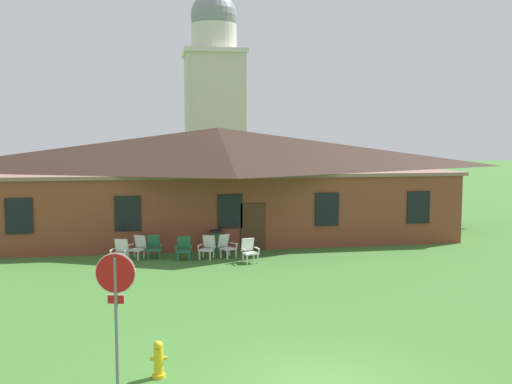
# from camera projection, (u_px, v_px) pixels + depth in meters

# --- Properties ---
(brick_building) EXTENTS (22.88, 10.40, 5.48)m
(brick_building) POSITION_uv_depth(u_px,v_px,m) (218.00, 180.00, 30.71)
(brick_building) COLOR brown
(brick_building) RESTS_ON ground
(dome_tower) EXTENTS (5.18, 5.18, 17.85)m
(dome_tower) POSITION_uv_depth(u_px,v_px,m) (214.00, 100.00, 49.89)
(dome_tower) COLOR beige
(dome_tower) RESTS_ON ground
(stop_sign) EXTENTS (0.79, 0.22, 2.81)m
(stop_sign) POSITION_uv_depth(u_px,v_px,m) (116.00, 294.00, 11.49)
(stop_sign) COLOR slate
(stop_sign) RESTS_ON ground
(lawn_chair_by_porch) EXTENTS (0.73, 0.78, 0.96)m
(lawn_chair_by_porch) POSITION_uv_depth(u_px,v_px,m) (120.00, 251.00, 23.46)
(lawn_chair_by_porch) COLOR silver
(lawn_chair_by_porch) RESTS_ON ground
(lawn_chair_near_door) EXTENTS (0.84, 0.87, 0.96)m
(lawn_chair_near_door) POSITION_uv_depth(u_px,v_px,m) (138.00, 247.00, 24.38)
(lawn_chair_near_door) COLOR white
(lawn_chair_near_door) RESTS_ON ground
(lawn_chair_left_end) EXTENTS (0.66, 0.69, 0.96)m
(lawn_chair_left_end) POSITION_uv_depth(u_px,v_px,m) (154.00, 246.00, 24.46)
(lawn_chair_left_end) COLOR #28704C
(lawn_chair_left_end) RESTS_ON ground
(lawn_chair_middle) EXTENTS (0.68, 0.72, 0.96)m
(lawn_chair_middle) POSITION_uv_depth(u_px,v_px,m) (184.00, 248.00, 24.14)
(lawn_chair_middle) COLOR #28704C
(lawn_chair_middle) RESTS_ON ground
(lawn_chair_right_end) EXTENTS (0.80, 0.84, 0.96)m
(lawn_chair_right_end) POSITION_uv_depth(u_px,v_px,m) (208.00, 247.00, 24.38)
(lawn_chair_right_end) COLOR silver
(lawn_chair_right_end) RESTS_ON ground
(lawn_chair_far_side) EXTENTS (0.84, 0.87, 0.96)m
(lawn_chair_far_side) POSITION_uv_depth(u_px,v_px,m) (226.00, 245.00, 24.64)
(lawn_chair_far_side) COLOR white
(lawn_chair_far_side) RESTS_ON ground
(lawn_chair_under_eave) EXTENTS (0.73, 0.77, 0.96)m
(lawn_chair_under_eave) POSITION_uv_depth(u_px,v_px,m) (249.00, 250.00, 23.66)
(lawn_chair_under_eave) COLOR white
(lawn_chair_under_eave) RESTS_ON ground
(fire_hydrant) EXTENTS (0.36, 0.28, 0.79)m
(fire_hydrant) POSITION_uv_depth(u_px,v_px,m) (159.00, 360.00, 12.38)
(fire_hydrant) COLOR gold
(fire_hydrant) RESTS_ON ground
(trash_bin) EXTENTS (0.56, 0.56, 0.98)m
(trash_bin) POSITION_uv_depth(u_px,v_px,m) (216.00, 241.00, 25.63)
(trash_bin) COLOR #335638
(trash_bin) RESTS_ON ground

